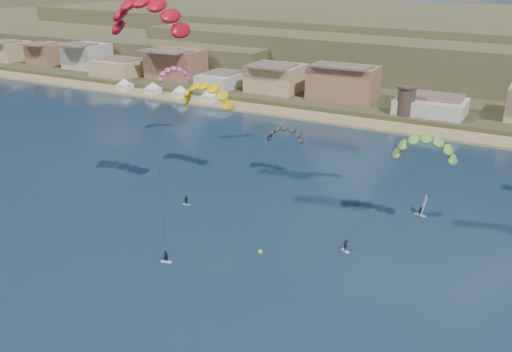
# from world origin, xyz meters

# --- Properties ---
(ground) EXTENTS (2400.00, 2400.00, 0.00)m
(ground) POSITION_xyz_m (0.00, 0.00, 0.00)
(ground) COLOR black
(ground) RESTS_ON ground
(beach) EXTENTS (2200.00, 12.00, 0.90)m
(beach) POSITION_xyz_m (0.00, 106.00, 0.25)
(beach) COLOR tan
(beach) RESTS_ON ground
(foothills) EXTENTS (940.00, 210.00, 18.00)m
(foothills) POSITION_xyz_m (22.39, 232.47, 9.08)
(foothills) COLOR brown
(foothills) RESTS_ON ground
(town) EXTENTS (400.00, 24.00, 12.00)m
(town) POSITION_xyz_m (-40.00, 122.00, 8.00)
(town) COLOR beige
(town) RESTS_ON ground
(watchtower) EXTENTS (5.82, 5.82, 8.60)m
(watchtower) POSITION_xyz_m (5.00, 114.00, 6.37)
(watchtower) COLOR #47382D
(watchtower) RESTS_ON ground
(beach_tents) EXTENTS (43.40, 6.40, 5.00)m
(beach_tents) POSITION_xyz_m (-76.25, 106.00, 3.71)
(beach_tents) COLOR white
(beach_tents) RESTS_ON ground
(kitesurfer_red) EXTENTS (17.78, 15.52, 40.49)m
(kitesurfer_red) POSITION_xyz_m (-16.47, 26.79, 36.55)
(kitesurfer_red) COLOR silver
(kitesurfer_red) RESTS_ON ground
(kitesurfer_yellow) EXTENTS (12.23, 15.23, 23.63)m
(kitesurfer_yellow) POSITION_xyz_m (-19.42, 46.81, 19.57)
(kitesurfer_yellow) COLOR silver
(kitesurfer_yellow) RESTS_ON ground
(kitesurfer_green) EXTENTS (14.93, 14.00, 20.91)m
(kitesurfer_green) POSITION_xyz_m (24.88, 42.62, 16.43)
(kitesurfer_green) COLOR silver
(kitesurfer_green) RESTS_ON ground
(distant_kite_pink) EXTENTS (8.41, 8.21, 20.82)m
(distant_kite_pink) POSITION_xyz_m (-42.91, 67.19, 18.11)
(distant_kite_pink) COLOR #262626
(distant_kite_pink) RESTS_ON ground
(distant_kite_dark) EXTENTS (8.84, 6.37, 14.21)m
(distant_kite_dark) POSITION_xyz_m (-6.01, 55.82, 10.89)
(distant_kite_dark) COLOR #262626
(distant_kite_dark) RESTS_ON ground
(windsurfer) EXTENTS (2.28, 2.50, 3.88)m
(windsurfer) POSITION_xyz_m (24.05, 51.53, 1.23)
(windsurfer) COLOR silver
(windsurfer) RESTS_ON ground
(buoy) EXTENTS (0.70, 0.70, 0.70)m
(buoy) POSITION_xyz_m (4.54, 25.20, 0.12)
(buoy) COLOR yellow
(buoy) RESTS_ON ground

